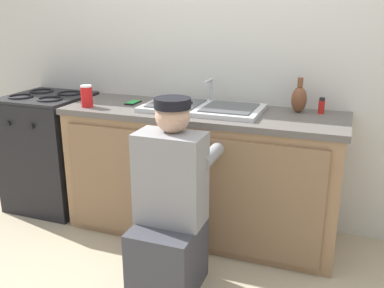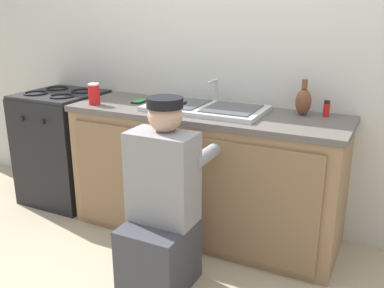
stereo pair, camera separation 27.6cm
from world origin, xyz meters
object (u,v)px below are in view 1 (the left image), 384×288
object	(u,v)px
soda_cup_red	(87,96)
stove_range	(51,151)
spice_bottle_red	(322,106)
vase_decorative	(299,99)
sink_double_basin	(202,107)
cell_phone	(133,103)
plumber_person	(170,212)

from	to	relation	value
soda_cup_red	stove_range	bearing A→B (deg)	160.04
stove_range	spice_bottle_red	distance (m)	2.11
stove_range	spice_bottle_red	size ratio (longest dim) A/B	8.82
vase_decorative	spice_bottle_red	bearing A→B (deg)	7.92
stove_range	soda_cup_red	bearing A→B (deg)	-19.96
sink_double_basin	stove_range	size ratio (longest dim) A/B	0.86
cell_phone	sink_double_basin	bearing A→B (deg)	-3.14
vase_decorative	stove_range	bearing A→B (deg)	-174.98
stove_range	vase_decorative	distance (m)	1.98
stove_range	plumber_person	distance (m)	1.49
plumber_person	cell_phone	bearing A→B (deg)	129.71
cell_phone	spice_bottle_red	world-z (taller)	spice_bottle_red
plumber_person	soda_cup_red	distance (m)	1.09
sink_double_basin	vase_decorative	size ratio (longest dim) A/B	3.48
sink_double_basin	cell_phone	distance (m)	0.54
vase_decorative	cell_phone	bearing A→B (deg)	-173.35
plumber_person	vase_decorative	bearing A→B (deg)	55.70
plumber_person	spice_bottle_red	size ratio (longest dim) A/B	10.52
sink_double_basin	spice_bottle_red	xyz separation A→B (m)	(0.76, 0.18, 0.03)
plumber_person	soda_cup_red	bearing A→B (deg)	149.39
sink_double_basin	vase_decorative	world-z (taller)	vase_decorative
sink_double_basin	plumber_person	size ratio (longest dim) A/B	0.72
sink_double_basin	vase_decorative	bearing A→B (deg)	15.01
plumber_person	soda_cup_red	xyz separation A→B (m)	(-0.83, 0.49, 0.52)
vase_decorative	soda_cup_red	bearing A→B (deg)	-166.05
cell_phone	plumber_person	bearing A→B (deg)	-50.29
soda_cup_red	spice_bottle_red	xyz separation A→B (m)	(1.55, 0.37, -0.02)
stove_range	vase_decorative	bearing A→B (deg)	5.02
plumber_person	soda_cup_red	size ratio (longest dim) A/B	7.26
sink_double_basin	soda_cup_red	size ratio (longest dim) A/B	5.26
sink_double_basin	soda_cup_red	xyz separation A→B (m)	(-0.79, -0.18, 0.06)
soda_cup_red	plumber_person	bearing A→B (deg)	-30.61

